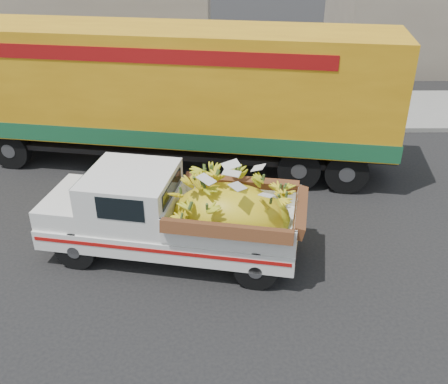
{
  "coord_description": "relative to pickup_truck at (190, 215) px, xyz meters",
  "views": [
    {
      "loc": [
        1.47,
        -8.35,
        6.12
      ],
      "look_at": [
        1.55,
        0.66,
        1.25
      ],
      "focal_mm": 40.0,
      "sensor_mm": 36.0,
      "label": 1
    }
  ],
  "objects": [
    {
      "name": "semi_trailer",
      "position": [
        -0.62,
        4.54,
        1.15
      ],
      "size": [
        12.08,
        4.47,
        3.8
      ],
      "rotation": [
        0.0,
        0.0,
        -0.17
      ],
      "color": "black",
      "rests_on": "ground"
    },
    {
      "name": "building_left",
      "position": [
        -8.86,
        15.0,
        1.53
      ],
      "size": [
        18.0,
        6.0,
        5.0
      ],
      "primitive_type": "cube",
      "color": "gray",
      "rests_on": "ground"
    },
    {
      "name": "curb",
      "position": [
        -0.86,
        7.0,
        -0.89
      ],
      "size": [
        60.0,
        0.25,
        0.15
      ],
      "primitive_type": "cube",
      "color": "gray",
      "rests_on": "ground"
    },
    {
      "name": "sidewalk",
      "position": [
        -0.86,
        9.1,
        -0.9
      ],
      "size": [
        60.0,
        4.0,
        0.14
      ],
      "primitive_type": "cube",
      "color": "gray",
      "rests_on": "ground"
    },
    {
      "name": "ground",
      "position": [
        -0.86,
        -0.23,
        -0.97
      ],
      "size": [
        100.0,
        100.0,
        0.0
      ],
      "primitive_type": "plane",
      "color": "black",
      "rests_on": "ground"
    },
    {
      "name": "pickup_truck",
      "position": [
        0.0,
        0.0,
        0.0
      ],
      "size": [
        5.39,
        2.78,
        1.8
      ],
      "rotation": [
        0.0,
        0.0,
        -0.19
      ],
      "color": "black",
      "rests_on": "ground"
    }
  ]
}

